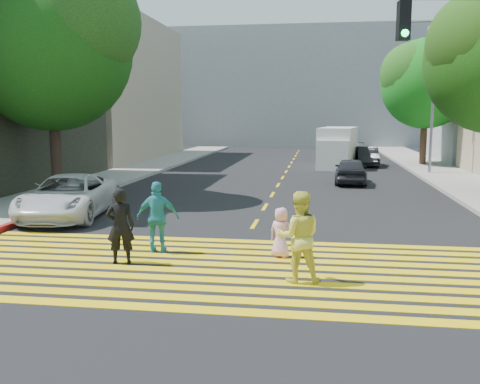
% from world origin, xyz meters
% --- Properties ---
extents(ground, '(120.00, 120.00, 0.00)m').
position_xyz_m(ground, '(0.00, 0.00, 0.00)').
color(ground, black).
extents(sidewalk_left, '(3.00, 40.00, 0.15)m').
position_xyz_m(sidewalk_left, '(-8.50, 22.00, 0.07)').
color(sidewalk_left, gray).
rests_on(sidewalk_left, ground).
extents(sidewalk_right, '(3.00, 60.00, 0.15)m').
position_xyz_m(sidewalk_right, '(8.50, 15.00, 0.07)').
color(sidewalk_right, gray).
rests_on(sidewalk_right, ground).
extents(curb_red, '(0.20, 8.00, 0.16)m').
position_xyz_m(curb_red, '(-6.90, 6.00, 0.08)').
color(curb_red, maroon).
rests_on(curb_red, ground).
extents(crosswalk, '(13.40, 5.30, 0.01)m').
position_xyz_m(crosswalk, '(0.00, 1.28, 0.01)').
color(crosswalk, yellow).
rests_on(crosswalk, ground).
extents(lane_line, '(0.12, 34.40, 0.01)m').
position_xyz_m(lane_line, '(0.00, 22.50, 0.01)').
color(lane_line, yellow).
rests_on(lane_line, ground).
extents(building_left_tan, '(12.00, 16.00, 10.00)m').
position_xyz_m(building_left_tan, '(-16.00, 28.00, 5.00)').
color(building_left_tan, tan).
rests_on(building_left_tan, ground).
extents(backdrop_block, '(30.00, 8.00, 12.00)m').
position_xyz_m(backdrop_block, '(0.00, 48.00, 6.00)').
color(backdrop_block, gray).
rests_on(backdrop_block, ground).
extents(tree_left, '(8.39, 8.16, 8.97)m').
position_xyz_m(tree_left, '(-8.28, 10.11, 6.05)').
color(tree_left, '#35271D').
rests_on(tree_left, ground).
extents(tree_right_far, '(6.76, 6.53, 8.08)m').
position_xyz_m(tree_right_far, '(8.40, 25.54, 5.45)').
color(tree_right_far, '#371E19').
rests_on(tree_right_far, ground).
extents(pedestrian_man, '(0.69, 0.54, 1.67)m').
position_xyz_m(pedestrian_man, '(-2.40, 1.36, 0.83)').
color(pedestrian_man, black).
rests_on(pedestrian_man, ground).
extents(pedestrian_woman, '(0.95, 0.78, 1.79)m').
position_xyz_m(pedestrian_woman, '(1.51, 0.60, 0.90)').
color(pedestrian_woman, '#E4DC4B').
rests_on(pedestrian_woman, ground).
extents(pedestrian_child, '(0.66, 0.55, 1.16)m').
position_xyz_m(pedestrian_child, '(1.04, 2.36, 0.58)').
color(pedestrian_child, '#E8A2BC').
rests_on(pedestrian_child, ground).
extents(pedestrian_extra, '(1.04, 0.52, 1.70)m').
position_xyz_m(pedestrian_extra, '(-1.86, 2.37, 0.85)').
color(pedestrian_extra, teal).
rests_on(pedestrian_extra, ground).
extents(white_sedan, '(2.79, 5.09, 1.35)m').
position_xyz_m(white_sedan, '(-5.97, 6.21, 0.68)').
color(white_sedan, silver).
rests_on(white_sedan, ground).
extents(dark_car_near, '(1.62, 3.71, 1.24)m').
position_xyz_m(dark_car_near, '(3.36, 16.11, 0.62)').
color(dark_car_near, black).
rests_on(dark_car_near, ground).
extents(silver_car, '(2.53, 5.18, 1.45)m').
position_xyz_m(silver_car, '(3.76, 30.18, 0.73)').
color(silver_car, '#9DA0A5').
rests_on(silver_car, ground).
extents(dark_car_parked, '(1.35, 3.72, 1.22)m').
position_xyz_m(dark_car_parked, '(4.90, 25.20, 0.61)').
color(dark_car_parked, black).
rests_on(dark_car_parked, ground).
extents(white_van, '(2.72, 5.45, 2.46)m').
position_xyz_m(white_van, '(2.96, 24.04, 1.17)').
color(white_van, silver).
rests_on(white_van, ground).
extents(street_lamp, '(1.87, 0.50, 8.28)m').
position_xyz_m(street_lamp, '(7.61, 20.45, 4.75)').
color(street_lamp, slate).
rests_on(street_lamp, ground).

